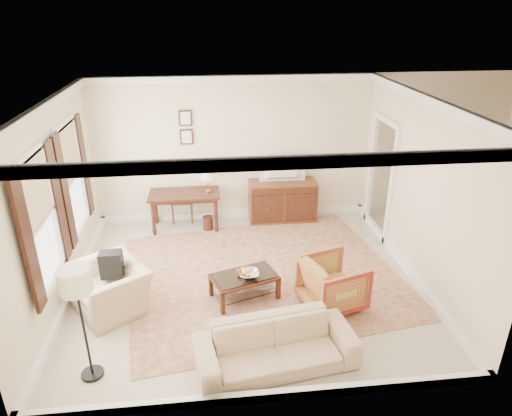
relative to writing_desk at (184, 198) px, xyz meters
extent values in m
cube|color=beige|center=(1.01, -2.06, -0.63)|extent=(5.50, 5.00, 0.01)
cube|color=white|center=(1.01, -2.06, 2.27)|extent=(5.50, 5.00, 0.01)
cube|color=beige|center=(1.01, 0.44, 0.82)|extent=(5.50, 0.01, 2.90)
cube|color=beige|center=(1.01, -4.56, 0.82)|extent=(5.50, 0.01, 2.90)
cube|color=beige|center=(-1.74, -2.06, 0.82)|extent=(0.01, 5.00, 2.90)
cube|color=beige|center=(3.76, -2.06, 0.82)|extent=(0.01, 5.00, 2.90)
cube|color=beige|center=(5.26, -0.91, -0.63)|extent=(3.00, 2.70, 0.01)
cube|color=maroon|center=(1.31, -1.91, -0.63)|extent=(4.84, 4.33, 0.01)
cube|color=#462014|center=(0.00, 0.00, 0.09)|extent=(1.36, 0.68, 0.05)
cylinder|color=#462014|center=(-0.60, -0.26, -0.29)|extent=(0.07, 0.07, 0.70)
cylinder|color=#462014|center=(0.60, -0.26, -0.29)|extent=(0.07, 0.07, 0.70)
cylinder|color=#462014|center=(-0.60, 0.26, -0.29)|extent=(0.07, 0.07, 0.70)
cylinder|color=#462014|center=(0.60, 0.26, -0.29)|extent=(0.07, 0.07, 0.70)
cube|color=brown|center=(1.97, 0.15, -0.22)|extent=(1.36, 0.52, 0.84)
imported|color=black|center=(1.97, 0.13, 0.65)|extent=(0.88, 0.51, 0.12)
cube|color=#462014|center=(0.95, -2.52, -0.27)|extent=(1.08, 0.83, 0.04)
cube|color=silver|center=(0.95, -2.52, -0.23)|extent=(1.01, 0.75, 0.01)
cube|color=silver|center=(0.95, -2.52, -0.50)|extent=(0.98, 0.73, 0.02)
cube|color=#462014|center=(0.60, -2.90, -0.45)|extent=(0.08, 0.08, 0.37)
cube|color=#462014|center=(1.46, -2.62, -0.45)|extent=(0.08, 0.08, 0.37)
cube|color=#462014|center=(0.45, -2.43, -0.45)|extent=(0.08, 0.08, 0.37)
cube|color=#462014|center=(1.30, -2.15, -0.45)|extent=(0.08, 0.08, 0.37)
imported|color=silver|center=(1.02, -2.57, -0.18)|extent=(0.42, 0.42, 0.10)
imported|color=brown|center=(0.78, -2.51, -0.47)|extent=(0.25, 0.19, 0.38)
imported|color=brown|center=(1.17, -2.42, -0.48)|extent=(0.28, 0.09, 0.38)
imported|color=maroon|center=(2.22, -2.85, -0.22)|extent=(0.97, 1.00, 0.84)
imported|color=tan|center=(-1.01, -2.56, -0.17)|extent=(1.16, 1.26, 0.93)
cube|color=black|center=(-0.97, -2.44, 0.07)|extent=(0.31, 0.37, 0.40)
imported|color=tan|center=(1.21, -3.98, -0.25)|extent=(2.03, 0.87, 0.77)
cylinder|color=black|center=(-1.02, -3.91, -0.61)|extent=(0.27, 0.27, 0.04)
cylinder|color=black|center=(-1.02, -3.91, 0.01)|extent=(0.03, 0.03, 1.26)
cylinder|color=silver|center=(-1.02, -3.91, 0.72)|extent=(0.37, 0.37, 0.28)
camera|label=1|loc=(0.49, -8.31, 3.49)|focal=32.00mm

